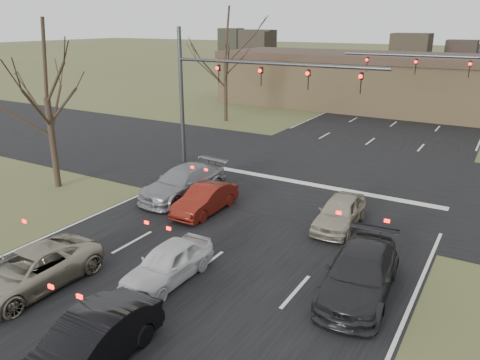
{
  "coord_description": "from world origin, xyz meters",
  "views": [
    {
      "loc": [
        8.6,
        -9.16,
        8.26
      ],
      "look_at": [
        -0.76,
        6.7,
        2.0
      ],
      "focal_mm": 35.0,
      "sensor_mm": 36.0,
      "label": 1
    }
  ],
  "objects_px": {
    "car_black_hatch": "(89,344)",
    "car_red_ahead": "(205,199)",
    "mast_arm_near": "(228,82)",
    "car_silver_ahead": "(340,212)",
    "car_grey_ahead": "(183,183)",
    "building": "(436,85)",
    "car_silver_suv": "(31,270)",
    "car_charcoal_sedan": "(360,273)",
    "car_white_sedan": "(168,263)",
    "mast_arm_far": "(474,78)"
  },
  "relations": [
    {
      "from": "mast_arm_near",
      "to": "car_grey_ahead",
      "type": "height_order",
      "value": "mast_arm_near"
    },
    {
      "from": "building",
      "to": "car_grey_ahead",
      "type": "height_order",
      "value": "building"
    },
    {
      "from": "car_grey_ahead",
      "to": "car_charcoal_sedan",
      "type": "bearing_deg",
      "value": -17.86
    },
    {
      "from": "mast_arm_near",
      "to": "car_silver_ahead",
      "type": "distance_m",
      "value": 10.33
    },
    {
      "from": "building",
      "to": "mast_arm_near",
      "type": "relative_size",
      "value": 3.5
    },
    {
      "from": "car_black_hatch",
      "to": "car_charcoal_sedan",
      "type": "distance_m",
      "value": 8.27
    },
    {
      "from": "building",
      "to": "car_silver_ahead",
      "type": "xyz_separation_m",
      "value": [
        1.0,
        -29.42,
        -2.0
      ]
    },
    {
      "from": "mast_arm_near",
      "to": "car_black_hatch",
      "type": "xyz_separation_m",
      "value": [
        5.73,
        -15.79,
        -4.37
      ]
    },
    {
      "from": "mast_arm_near",
      "to": "mast_arm_far",
      "type": "relative_size",
      "value": 1.09
    },
    {
      "from": "building",
      "to": "car_silver_suv",
      "type": "relative_size",
      "value": 9.08
    },
    {
      "from": "car_grey_ahead",
      "to": "car_red_ahead",
      "type": "xyz_separation_m",
      "value": [
        2.05,
        -1.08,
        -0.12
      ]
    },
    {
      "from": "mast_arm_near",
      "to": "car_silver_ahead",
      "type": "relative_size",
      "value": 3.11
    },
    {
      "from": "mast_arm_far",
      "to": "building",
      "type": "bearing_deg",
      "value": 105.58
    },
    {
      "from": "mast_arm_near",
      "to": "car_charcoal_sedan",
      "type": "bearing_deg",
      "value": -40.74
    },
    {
      "from": "building",
      "to": "car_red_ahead",
      "type": "bearing_deg",
      "value": -98.81
    },
    {
      "from": "car_charcoal_sedan",
      "to": "car_silver_suv",
      "type": "bearing_deg",
      "value": -156.35
    },
    {
      "from": "car_grey_ahead",
      "to": "car_red_ahead",
      "type": "distance_m",
      "value": 2.32
    },
    {
      "from": "building",
      "to": "car_black_hatch",
      "type": "distance_m",
      "value": 40.86
    },
    {
      "from": "car_white_sedan",
      "to": "car_silver_suv",
      "type": "bearing_deg",
      "value": -142.85
    },
    {
      "from": "car_white_sedan",
      "to": "car_silver_ahead",
      "type": "distance_m",
      "value": 7.86
    },
    {
      "from": "building",
      "to": "mast_arm_near",
      "type": "xyz_separation_m",
      "value": [
        -7.23,
        -25.0,
        2.41
      ]
    },
    {
      "from": "car_silver_suv",
      "to": "car_charcoal_sedan",
      "type": "xyz_separation_m",
      "value": [
        9.25,
        5.09,
        0.06
      ]
    },
    {
      "from": "mast_arm_near",
      "to": "car_silver_ahead",
      "type": "xyz_separation_m",
      "value": [
        8.23,
        -4.42,
        -4.41
      ]
    },
    {
      "from": "mast_arm_far",
      "to": "car_black_hatch",
      "type": "xyz_separation_m",
      "value": [
        -5.68,
        -25.79,
        -4.31
      ]
    },
    {
      "from": "car_silver_suv",
      "to": "car_charcoal_sedan",
      "type": "distance_m",
      "value": 10.56
    },
    {
      "from": "car_charcoal_sedan",
      "to": "car_silver_ahead",
      "type": "height_order",
      "value": "car_charcoal_sedan"
    },
    {
      "from": "car_grey_ahead",
      "to": "car_silver_ahead",
      "type": "relative_size",
      "value": 1.31
    },
    {
      "from": "car_white_sedan",
      "to": "car_black_hatch",
      "type": "bearing_deg",
      "value": -77.07
    },
    {
      "from": "car_grey_ahead",
      "to": "car_red_ahead",
      "type": "relative_size",
      "value": 1.35
    },
    {
      "from": "mast_arm_near",
      "to": "car_grey_ahead",
      "type": "bearing_deg",
      "value": -85.52
    },
    {
      "from": "car_black_hatch",
      "to": "car_red_ahead",
      "type": "bearing_deg",
      "value": 105.25
    },
    {
      "from": "building",
      "to": "car_red_ahead",
      "type": "relative_size",
      "value": 11.19
    },
    {
      "from": "car_white_sedan",
      "to": "car_silver_ahead",
      "type": "height_order",
      "value": "car_silver_ahead"
    },
    {
      "from": "mast_arm_far",
      "to": "car_grey_ahead",
      "type": "height_order",
      "value": "mast_arm_far"
    },
    {
      "from": "building",
      "to": "car_white_sedan",
      "type": "height_order",
      "value": "building"
    },
    {
      "from": "mast_arm_near",
      "to": "car_white_sedan",
      "type": "distance_m",
      "value": 13.16
    },
    {
      "from": "car_charcoal_sedan",
      "to": "car_grey_ahead",
      "type": "height_order",
      "value": "car_grey_ahead"
    },
    {
      "from": "car_silver_ahead",
      "to": "car_white_sedan",
      "type": "bearing_deg",
      "value": -119.17
    },
    {
      "from": "car_grey_ahead",
      "to": "car_silver_suv",
      "type": "bearing_deg",
      "value": -80.27
    },
    {
      "from": "mast_arm_near",
      "to": "car_red_ahead",
      "type": "bearing_deg",
      "value": -67.79
    },
    {
      "from": "mast_arm_near",
      "to": "car_white_sedan",
      "type": "relative_size",
      "value": 3.25
    },
    {
      "from": "mast_arm_near",
      "to": "car_red_ahead",
      "type": "height_order",
      "value": "mast_arm_near"
    },
    {
      "from": "car_black_hatch",
      "to": "car_grey_ahead",
      "type": "bearing_deg",
      "value": 112.81
    },
    {
      "from": "building",
      "to": "car_silver_ahead",
      "type": "bearing_deg",
      "value": -88.05
    },
    {
      "from": "mast_arm_near",
      "to": "car_black_hatch",
      "type": "distance_m",
      "value": 17.36
    },
    {
      "from": "car_white_sedan",
      "to": "car_grey_ahead",
      "type": "distance_m",
      "value": 7.89
    },
    {
      "from": "mast_arm_far",
      "to": "car_black_hatch",
      "type": "height_order",
      "value": "mast_arm_far"
    },
    {
      "from": "car_red_ahead",
      "to": "car_silver_ahead",
      "type": "xyz_separation_m",
      "value": [
        5.8,
        1.54,
        0.04
      ]
    },
    {
      "from": "car_grey_ahead",
      "to": "mast_arm_near",
      "type": "bearing_deg",
      "value": 98.97
    },
    {
      "from": "mast_arm_near",
      "to": "car_grey_ahead",
      "type": "relative_size",
      "value": 2.37
    }
  ]
}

